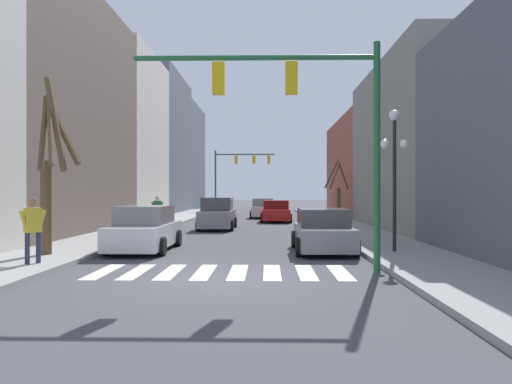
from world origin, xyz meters
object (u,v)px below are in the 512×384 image
Objects in this scene: traffic_signal_near at (306,106)px; car_driving_toward_lane at (263,209)px; traffic_signal_far at (237,167)px; street_tree_right_mid at (51,166)px; pedestrian_waiting_at_curb at (157,208)px; street_tree_left_near at (338,193)px; car_at_intersection at (323,232)px; car_driving_away_lane at (145,230)px; street_lamp_right_corner at (394,152)px; car_parked_right_mid at (217,215)px; car_parked_left_near at (276,212)px; pedestrian_on_left_sidewalk at (33,225)px.

traffic_signal_near reaches higher than car_driving_toward_lane.
traffic_signal_far reaches higher than street_tree_right_mid.
street_tree_left_near is at bearing -3.87° from pedestrian_waiting_at_curb.
traffic_signal_far is at bearing 8.52° from car_at_intersection.
car_driving_away_lane is at bearing -113.76° from pedestrian_waiting_at_curb.
traffic_signal_near is at bearing -132.85° from street_lamp_right_corner.
street_tree_right_mid reaches higher than car_driving_away_lane.
car_parked_right_mid is at bearing -89.37° from traffic_signal_far.
car_parked_right_mid is at bearing -137.61° from street_tree_left_near.
car_at_intersection is (-2.26, 1.06, -2.74)m from street_lamp_right_corner.
car_parked_left_near is at bearing -179.80° from street_tree_left_near.
car_at_intersection is (0.97, 4.53, -3.69)m from traffic_signal_near.
car_driving_toward_lane is 0.85× the size of car_driving_away_lane.
car_driving_away_lane is 0.85× the size of street_tree_right_mid.
street_lamp_right_corner is 18.95m from street_tree_left_near.
pedestrian_on_left_sidewalk is (-3.64, -14.73, 0.39)m from car_parked_right_mid.
car_at_intersection is (4.81, -10.61, -0.11)m from car_parked_right_mid.
car_parked_left_near is (-3.61, 18.86, -2.74)m from street_lamp_right_corner.
car_parked_left_near is 0.82× the size of street_tree_right_mid.
street_lamp_right_corner is at bearing -169.16° from car_parked_left_near.
car_at_intersection is 9.42m from pedestrian_on_left_sidewalk.
pedestrian_on_left_sidewalk reaches higher than car_parked_right_mid.
street_lamp_right_corner is (7.33, -34.88, -1.27)m from traffic_signal_far.
traffic_signal_far is 1.13× the size of street_tree_right_mid.
car_driving_away_lane is 6.41m from car_at_intersection.
car_driving_toward_lane is at bearing 10.77° from car_parked_left_near.
car_driving_toward_lane is at bearing 75.66° from street_tree_right_mid.
car_driving_toward_lane is 0.88× the size of car_parked_right_mid.
car_parked_right_mid is 15.18m from pedestrian_on_left_sidewalk.
traffic_signal_near is 8.10m from car_driving_away_lane.
car_driving_toward_lane is 0.95× the size of street_tree_left_near.
street_lamp_right_corner is at bearing -35.38° from pedestrian_on_left_sidewalk.
pedestrian_on_left_sidewalk reaches higher than car_at_intersection.
street_tree_right_mid reaches higher than car_at_intersection.
street_lamp_right_corner is (3.23, 3.48, -0.95)m from traffic_signal_near.
street_tree_left_near is (11.46, 6.64, 0.86)m from pedestrian_waiting_at_curb.
pedestrian_waiting_at_curb is at bearing 131.00° from street_lamp_right_corner.
car_parked_right_mid is at bearing -43.02° from pedestrian_waiting_at_curb.
street_lamp_right_corner is at bearing -115.02° from car_at_intersection.
car_at_intersection is at bearing -175.66° from car_parked_left_near.
traffic_signal_far is at bearing 84.16° from street_tree_right_mid.
pedestrian_waiting_at_curb is (-3.31, -22.64, -3.55)m from traffic_signal_far.
car_parked_left_near is 2.54× the size of pedestrian_on_left_sidewalk.
car_driving_away_lane is at bearing -118.35° from street_tree_left_near.
car_driving_away_lane is 4.82m from pedestrian_on_left_sidewalk.
car_parked_left_near is (3.71, -16.01, -4.01)m from traffic_signal_far.
car_driving_toward_lane is 12.54m from car_parked_right_mid.
pedestrian_on_left_sidewalk is at bearing -95.11° from traffic_signal_far.
pedestrian_on_left_sidewalk is at bearing -13.89° from car_parked_right_mid.
street_tree_right_mid is at bearing -95.84° from traffic_signal_far.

